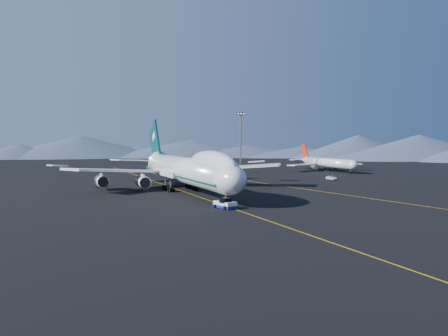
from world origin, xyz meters
name	(u,v)px	position (x,y,z in m)	size (l,w,h in m)	color
ground	(186,193)	(0.00, 0.00, 0.00)	(500.00, 500.00, 0.00)	black
taxiway_line_main	(186,192)	(0.00, 0.00, 0.01)	(0.25, 220.00, 0.01)	#C88B0B
taxiway_line_side	(274,185)	(30.00, 10.00, 0.01)	(0.25, 200.00, 0.01)	#C88B0B
boeing_747	(186,169)	(0.00, 0.03, 5.81)	(59.62, 72.43, 19.37)	silver
pushback_tug	(225,205)	(-1.30, -29.50, 0.68)	(3.85, 5.45, 2.15)	silver
second_jet	(327,163)	(76.62, 53.68, 3.47)	(35.65, 40.28, 11.46)	silver
service_van	(332,178)	(55.10, 17.94, 0.64)	(2.11, 4.58, 1.27)	white
floodlight_mast	(241,142)	(40.36, 58.28, 11.90)	(2.90, 2.18, 23.49)	black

